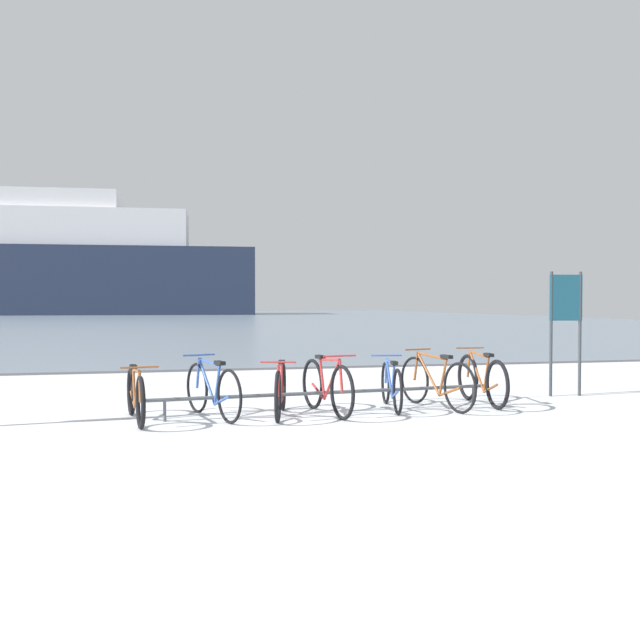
{
  "coord_description": "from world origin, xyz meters",
  "views": [
    {
      "loc": [
        -1.85,
        -5.7,
        1.54
      ],
      "look_at": [
        1.03,
        6.66,
        1.21
      ],
      "focal_mm": 38.72,
      "sensor_mm": 36.0,
      "label": 1
    }
  ],
  "objects_px": {
    "bicycle_3": "(327,387)",
    "bicycle_6": "(482,379)",
    "bicycle_0": "(136,395)",
    "bicycle_2": "(281,390)",
    "bicycle_1": "(212,390)",
    "ferry_ship": "(25,263)",
    "bicycle_4": "(391,385)",
    "info_sign": "(566,312)",
    "bicycle_5": "(436,382)"
  },
  "relations": [
    {
      "from": "bicycle_3",
      "to": "bicycle_6",
      "type": "distance_m",
      "value": 2.5
    },
    {
      "from": "bicycle_0",
      "to": "bicycle_2",
      "type": "bearing_deg",
      "value": 0.36
    },
    {
      "from": "bicycle_1",
      "to": "bicycle_0",
      "type": "bearing_deg",
      "value": -174.8
    },
    {
      "from": "bicycle_3",
      "to": "bicycle_2",
      "type": "bearing_deg",
      "value": -176.74
    },
    {
      "from": "bicycle_1",
      "to": "bicycle_3",
      "type": "bearing_deg",
      "value": -1.49
    },
    {
      "from": "bicycle_1",
      "to": "ferry_ship",
      "type": "height_order",
      "value": "ferry_ship"
    },
    {
      "from": "bicycle_4",
      "to": "ferry_ship",
      "type": "relative_size",
      "value": 0.03
    },
    {
      "from": "info_sign",
      "to": "bicycle_1",
      "type": "bearing_deg",
      "value": -171.6
    },
    {
      "from": "info_sign",
      "to": "ferry_ship",
      "type": "xyz_separation_m",
      "value": [
        -22.63,
        81.66,
        4.97
      ]
    },
    {
      "from": "bicycle_0",
      "to": "bicycle_1",
      "type": "distance_m",
      "value": 0.98
    },
    {
      "from": "bicycle_0",
      "to": "info_sign",
      "type": "bearing_deg",
      "value": 7.94
    },
    {
      "from": "bicycle_2",
      "to": "bicycle_5",
      "type": "relative_size",
      "value": 0.94
    },
    {
      "from": "bicycle_0",
      "to": "bicycle_6",
      "type": "distance_m",
      "value": 5.03
    },
    {
      "from": "bicycle_5",
      "to": "info_sign",
      "type": "xyz_separation_m",
      "value": [
        2.57,
        0.73,
        1.0
      ]
    },
    {
      "from": "bicycle_4",
      "to": "info_sign",
      "type": "relative_size",
      "value": 0.81
    },
    {
      "from": "bicycle_5",
      "to": "ferry_ship",
      "type": "distance_m",
      "value": 85.01
    },
    {
      "from": "info_sign",
      "to": "ferry_ship",
      "type": "distance_m",
      "value": 84.88
    },
    {
      "from": "bicycle_3",
      "to": "info_sign",
      "type": "relative_size",
      "value": 0.85
    },
    {
      "from": "ferry_ship",
      "to": "bicycle_3",
      "type": "bearing_deg",
      "value": -77.44
    },
    {
      "from": "bicycle_0",
      "to": "bicycle_3",
      "type": "xyz_separation_m",
      "value": [
        2.53,
        0.05,
        0.04
      ]
    },
    {
      "from": "bicycle_4",
      "to": "bicycle_5",
      "type": "bearing_deg",
      "value": -5.94
    },
    {
      "from": "bicycle_5",
      "to": "info_sign",
      "type": "relative_size",
      "value": 0.86
    },
    {
      "from": "bicycle_1",
      "to": "bicycle_3",
      "type": "relative_size",
      "value": 0.95
    },
    {
      "from": "bicycle_0",
      "to": "bicycle_3",
      "type": "distance_m",
      "value": 2.53
    },
    {
      "from": "bicycle_1",
      "to": "bicycle_3",
      "type": "distance_m",
      "value": 1.55
    },
    {
      "from": "bicycle_4",
      "to": "ferry_ship",
      "type": "xyz_separation_m",
      "value": [
        -19.4,
        82.32,
        6.01
      ]
    },
    {
      "from": "bicycle_5",
      "to": "bicycle_6",
      "type": "height_order",
      "value": "bicycle_5"
    },
    {
      "from": "bicycle_2",
      "to": "bicycle_4",
      "type": "relative_size",
      "value": 1.0
    },
    {
      "from": "bicycle_6",
      "to": "info_sign",
      "type": "xyz_separation_m",
      "value": [
        1.76,
        0.55,
        1.01
      ]
    },
    {
      "from": "bicycle_1",
      "to": "bicycle_6",
      "type": "bearing_deg",
      "value": 4.31
    },
    {
      "from": "bicycle_2",
      "to": "bicycle_5",
      "type": "height_order",
      "value": "bicycle_5"
    },
    {
      "from": "bicycle_2",
      "to": "bicycle_1",
      "type": "bearing_deg",
      "value": 175.11
    },
    {
      "from": "bicycle_0",
      "to": "bicycle_3",
      "type": "relative_size",
      "value": 1.0
    },
    {
      "from": "bicycle_2",
      "to": "ferry_ship",
      "type": "relative_size",
      "value": 0.03
    },
    {
      "from": "bicycle_0",
      "to": "bicycle_5",
      "type": "distance_m",
      "value": 4.21
    },
    {
      "from": "bicycle_1",
      "to": "bicycle_2",
      "type": "xyz_separation_m",
      "value": [
        0.9,
        -0.08,
        -0.02
      ]
    },
    {
      "from": "bicycle_0",
      "to": "bicycle_6",
      "type": "height_order",
      "value": "bicycle_6"
    },
    {
      "from": "bicycle_0",
      "to": "bicycle_3",
      "type": "bearing_deg",
      "value": 1.1
    },
    {
      "from": "bicycle_4",
      "to": "ferry_ship",
      "type": "height_order",
      "value": "ferry_ship"
    },
    {
      "from": "bicycle_1",
      "to": "bicycle_5",
      "type": "distance_m",
      "value": 3.22
    },
    {
      "from": "bicycle_3",
      "to": "bicycle_4",
      "type": "relative_size",
      "value": 1.05
    },
    {
      "from": "bicycle_3",
      "to": "info_sign",
      "type": "xyz_separation_m",
      "value": [
        4.24,
        0.9,
        1.0
      ]
    },
    {
      "from": "bicycle_0",
      "to": "bicycle_2",
      "type": "xyz_separation_m",
      "value": [
        1.88,
        0.01,
        0.01
      ]
    },
    {
      "from": "bicycle_3",
      "to": "bicycle_6",
      "type": "height_order",
      "value": "bicycle_3"
    },
    {
      "from": "info_sign",
      "to": "bicycle_4",
      "type": "bearing_deg",
      "value": -168.38
    },
    {
      "from": "bicycle_2",
      "to": "info_sign",
      "type": "relative_size",
      "value": 0.81
    },
    {
      "from": "bicycle_3",
      "to": "bicycle_6",
      "type": "relative_size",
      "value": 0.99
    },
    {
      "from": "bicycle_2",
      "to": "ferry_ship",
      "type": "bearing_deg",
      "value": 102.12
    },
    {
      "from": "bicycle_5",
      "to": "ferry_ship",
      "type": "xyz_separation_m",
      "value": [
        -20.06,
        82.39,
        5.98
      ]
    },
    {
      "from": "bicycle_0",
      "to": "bicycle_6",
      "type": "bearing_deg",
      "value": 4.48
    }
  ]
}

